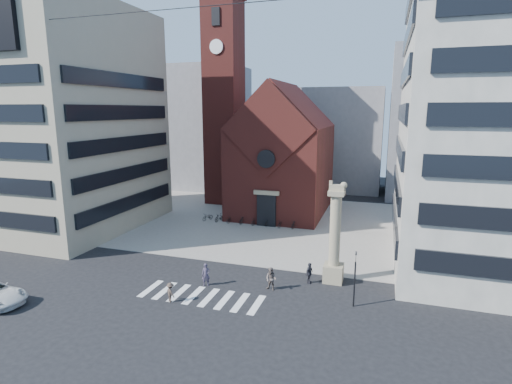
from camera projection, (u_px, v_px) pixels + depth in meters
ground at (211, 280)px, 34.15m from camera, size 120.00×120.00×0.00m
piazza at (271, 222)px, 51.85m from camera, size 46.00×30.00×0.05m
zebra_crossing at (201, 296)px, 31.19m from camera, size 10.20×3.20×0.01m
church at (283, 156)px, 55.86m from camera, size 12.00×16.65×18.00m
campanile at (224, 100)px, 60.05m from camera, size 5.50×5.50×31.20m
building_left at (60, 121)px, 48.04m from camera, size 18.00×20.00×26.00m
bg_block_left at (200, 127)px, 75.20m from camera, size 16.00×14.00×22.00m
bg_block_mid at (342, 139)px, 72.45m from camera, size 14.00×12.00×18.00m
bg_block_right at (442, 124)px, 64.24m from camera, size 16.00×14.00×24.00m
lion_column at (335, 243)px, 33.23m from camera, size 1.63×1.60×8.68m
traffic_light at (355, 278)px, 29.15m from camera, size 0.13×0.16×4.30m
pedestrian_0 at (206, 275)px, 32.94m from camera, size 0.81×0.67×1.90m
pedestrian_1 at (271, 279)px, 32.09m from camera, size 1.09×0.94×1.91m
pedestrian_2 at (309, 273)px, 33.40m from camera, size 0.76×1.13×1.79m
pedestrian_3 at (171, 292)px, 30.18m from camera, size 1.13×1.01×1.52m
scooter_0 at (208, 217)px, 52.33m from camera, size 1.23×1.87×0.93m
scooter_1 at (219, 217)px, 51.82m from camera, size 1.09×1.77×1.03m
scooter_2 at (231, 219)px, 51.33m from camera, size 1.23×1.87×0.93m
scooter_3 at (244, 220)px, 50.81m from camera, size 1.09×1.77×1.03m
scooter_4 at (256, 221)px, 50.32m from camera, size 1.23×1.87×0.93m
scooter_5 at (269, 222)px, 49.80m from camera, size 1.09×1.77×1.03m
scooter_6 at (282, 223)px, 49.31m from camera, size 1.23×1.87×0.93m
scooter_7 at (295, 224)px, 48.79m from camera, size 1.09×1.77×1.03m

